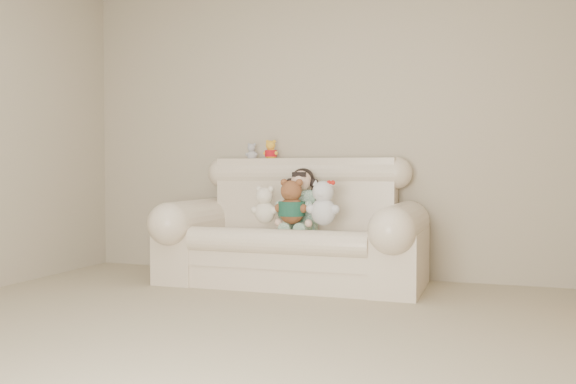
% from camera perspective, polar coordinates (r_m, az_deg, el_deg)
% --- Properties ---
extents(floor, '(5.00, 5.00, 0.00)m').
position_cam_1_polar(floor, '(3.25, -9.05, -14.50)').
color(floor, '#80755A').
rests_on(floor, ground).
extents(wall_back, '(4.50, 0.00, 4.50)m').
position_cam_1_polar(wall_back, '(5.47, 3.24, 5.97)').
color(wall_back, '#B2A38E').
rests_on(wall_back, ground).
extents(sofa, '(2.10, 0.95, 1.03)m').
position_cam_1_polar(sofa, '(5.02, 0.37, -2.64)').
color(sofa, '#C0AF9B').
rests_on(sofa, floor).
extents(seated_child, '(0.36, 0.42, 0.53)m').
position_cam_1_polar(seated_child, '(5.07, 1.25, -0.67)').
color(seated_child, '#277449').
rests_on(seated_child, sofa).
extents(brown_teddy, '(0.29, 0.24, 0.42)m').
position_cam_1_polar(brown_teddy, '(4.89, 0.33, -0.49)').
color(brown_teddy, brown).
rests_on(brown_teddy, sofa).
extents(white_cat, '(0.32, 0.29, 0.41)m').
position_cam_1_polar(white_cat, '(4.79, 3.28, -0.56)').
color(white_cat, silver).
rests_on(white_cat, sofa).
extents(cream_teddy, '(0.25, 0.21, 0.35)m').
position_cam_1_polar(cream_teddy, '(4.96, -2.14, -0.86)').
color(cream_teddy, white).
rests_on(cream_teddy, sofa).
extents(yellow_mini_bear, '(0.15, 0.13, 0.21)m').
position_cam_1_polar(yellow_mini_bear, '(5.45, -1.59, 4.04)').
color(yellow_mini_bear, yellow).
rests_on(yellow_mini_bear, sofa).
extents(grey_mini_plush, '(0.13, 0.11, 0.18)m').
position_cam_1_polar(grey_mini_plush, '(5.53, -3.34, 3.85)').
color(grey_mini_plush, '#AFAFB6').
rests_on(grey_mini_plush, sofa).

